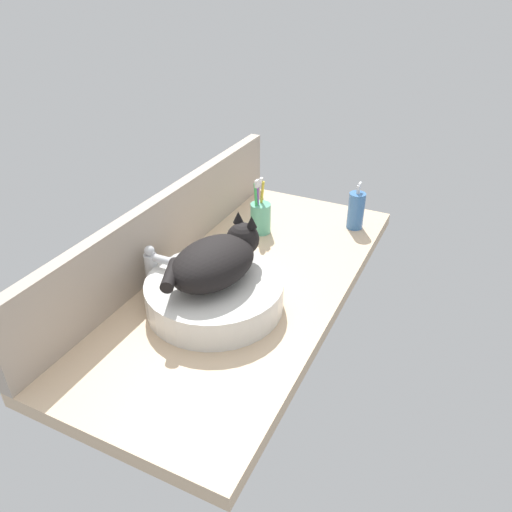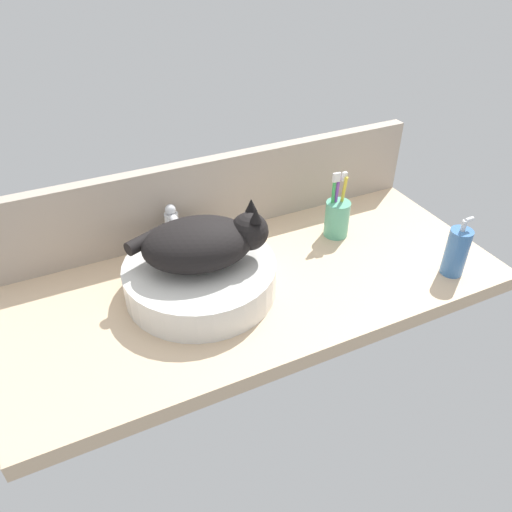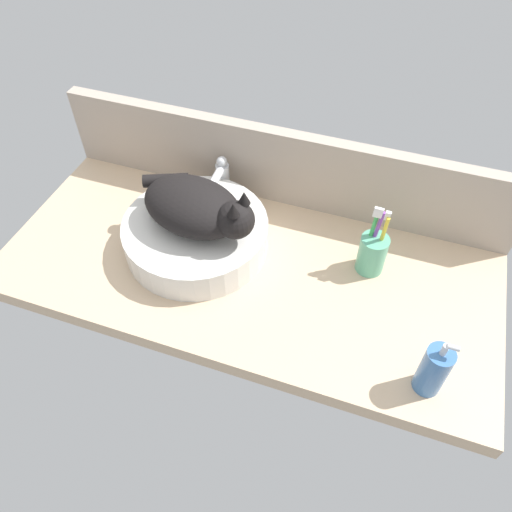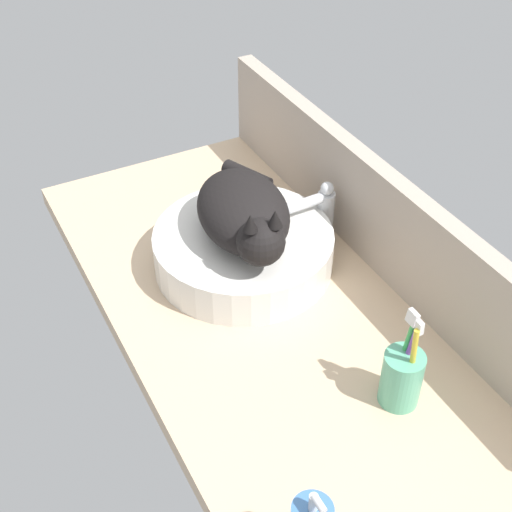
{
  "view_description": "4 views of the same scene",
  "coord_description": "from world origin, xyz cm",
  "px_view_note": "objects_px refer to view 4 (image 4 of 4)",
  "views": [
    {
      "loc": [
        -103.75,
        -53.56,
        79.23
      ],
      "look_at": [
        -1.72,
        -4.3,
        10.26
      ],
      "focal_mm": 35.0,
      "sensor_mm": 36.0,
      "label": 1
    },
    {
      "loc": [
        -41.8,
        -86.79,
        76.46
      ],
      "look_at": [
        -1.05,
        -1.48,
        8.08
      ],
      "focal_mm": 35.0,
      "sensor_mm": 36.0,
      "label": 2
    },
    {
      "loc": [
        27.94,
        -74.25,
        92.56
      ],
      "look_at": [
        3.16,
        -2.84,
        7.08
      ],
      "focal_mm": 35.0,
      "sensor_mm": 36.0,
      "label": 3
    },
    {
      "loc": [
        84.0,
        -47.33,
        92.49
      ],
      "look_at": [
        -3.69,
        -1.02,
        10.87
      ],
      "focal_mm": 50.0,
      "sensor_mm": 36.0,
      "label": 4
    }
  ],
  "objects_px": {
    "sink_basin": "(243,250)",
    "cat": "(245,214)",
    "faucet": "(321,210)",
    "toothbrush_cup": "(402,376)"
  },
  "relations": [
    {
      "from": "faucet",
      "to": "toothbrush_cup",
      "type": "distance_m",
      "value": 0.44
    },
    {
      "from": "sink_basin",
      "to": "cat",
      "type": "relative_size",
      "value": 1.13
    },
    {
      "from": "cat",
      "to": "toothbrush_cup",
      "type": "height_order",
      "value": "cat"
    },
    {
      "from": "cat",
      "to": "faucet",
      "type": "xyz_separation_m",
      "value": [
        -0.02,
        0.18,
        -0.06
      ]
    },
    {
      "from": "toothbrush_cup",
      "to": "faucet",
      "type": "bearing_deg",
      "value": 165.33
    },
    {
      "from": "sink_basin",
      "to": "cat",
      "type": "height_order",
      "value": "cat"
    },
    {
      "from": "sink_basin",
      "to": "cat",
      "type": "bearing_deg",
      "value": -8.24
    },
    {
      "from": "toothbrush_cup",
      "to": "cat",
      "type": "bearing_deg",
      "value": -170.13
    },
    {
      "from": "faucet",
      "to": "toothbrush_cup",
      "type": "relative_size",
      "value": 0.73
    },
    {
      "from": "cat",
      "to": "faucet",
      "type": "relative_size",
      "value": 2.31
    }
  ]
}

